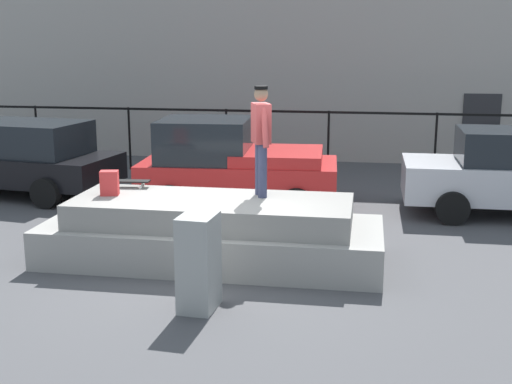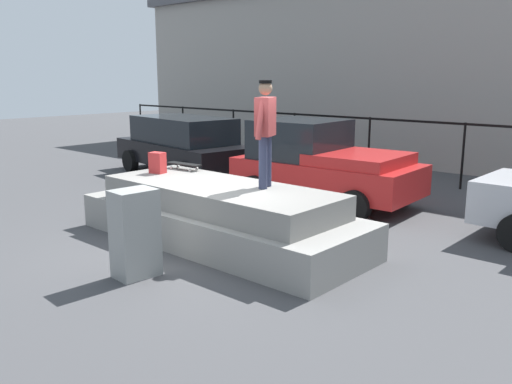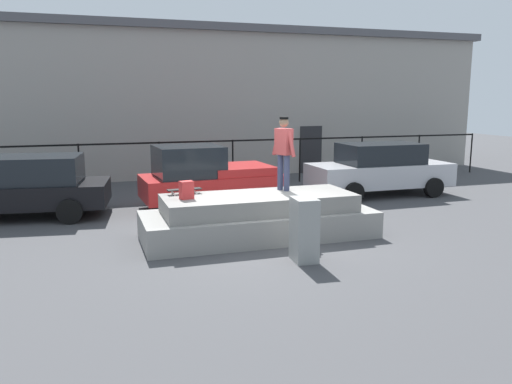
{
  "view_description": "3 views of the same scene",
  "coord_description": "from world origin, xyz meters",
  "px_view_note": "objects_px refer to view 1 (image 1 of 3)",
  "views": [
    {
      "loc": [
        2.32,
        -9.42,
        3.42
      ],
      "look_at": [
        0.45,
        1.66,
        0.86
      ],
      "focal_mm": 46.89,
      "sensor_mm": 36.0,
      "label": 1
    },
    {
      "loc": [
        6.34,
        -5.75,
        2.8
      ],
      "look_at": [
        -0.22,
        1.58,
        0.67
      ],
      "focal_mm": 37.64,
      "sensor_mm": 36.0,
      "label": 2
    },
    {
      "loc": [
        -3.72,
        -10.46,
        3.17
      ],
      "look_at": [
        0.31,
        1.77,
        0.81
      ],
      "focal_mm": 36.05,
      "sensor_mm": 36.0,
      "label": 3
    }
  ],
  "objects_px": {
    "car_red_pickup_mid": "(232,164)",
    "backpack": "(110,183)",
    "car_black_hatchback_near": "(15,155)",
    "skateboarder": "(261,134)",
    "utility_box": "(199,262)",
    "skateboard": "(127,181)"
  },
  "relations": [
    {
      "from": "car_black_hatchback_near",
      "to": "utility_box",
      "type": "bearing_deg",
      "value": -45.37
    },
    {
      "from": "car_black_hatchback_near",
      "to": "backpack",
      "type": "bearing_deg",
      "value": -45.61
    },
    {
      "from": "car_red_pickup_mid",
      "to": "backpack",
      "type": "bearing_deg",
      "value": -109.79
    },
    {
      "from": "car_black_hatchback_near",
      "to": "skateboard",
      "type": "bearing_deg",
      "value": -40.41
    },
    {
      "from": "skateboard",
      "to": "car_red_pickup_mid",
      "type": "height_order",
      "value": "car_red_pickup_mid"
    },
    {
      "from": "skateboard",
      "to": "utility_box",
      "type": "distance_m",
      "value": 3.2
    },
    {
      "from": "backpack",
      "to": "car_red_pickup_mid",
      "type": "relative_size",
      "value": 0.1
    },
    {
      "from": "car_red_pickup_mid",
      "to": "utility_box",
      "type": "xyz_separation_m",
      "value": [
        0.68,
        -5.47,
        -0.28
      ]
    },
    {
      "from": "utility_box",
      "to": "car_red_pickup_mid",
      "type": "bearing_deg",
      "value": 101.41
    },
    {
      "from": "skateboarder",
      "to": "utility_box",
      "type": "distance_m",
      "value": 2.7
    },
    {
      "from": "skateboard",
      "to": "utility_box",
      "type": "bearing_deg",
      "value": -53.33
    },
    {
      "from": "car_red_pickup_mid",
      "to": "skateboard",
      "type": "bearing_deg",
      "value": -112.41
    },
    {
      "from": "skateboarder",
      "to": "backpack",
      "type": "xyz_separation_m",
      "value": [
        -2.4,
        -0.34,
        -0.8
      ]
    },
    {
      "from": "skateboarder",
      "to": "skateboard",
      "type": "bearing_deg",
      "value": 173.79
    },
    {
      "from": "backpack",
      "to": "car_red_pickup_mid",
      "type": "bearing_deg",
      "value": -122.35
    },
    {
      "from": "car_black_hatchback_near",
      "to": "car_red_pickup_mid",
      "type": "xyz_separation_m",
      "value": [
        5.07,
        -0.35,
        0.02
      ]
    },
    {
      "from": "skateboard",
      "to": "car_red_pickup_mid",
      "type": "xyz_separation_m",
      "value": [
        1.21,
        2.93,
        -0.19
      ]
    },
    {
      "from": "skateboard",
      "to": "car_black_hatchback_near",
      "type": "bearing_deg",
      "value": 139.59
    },
    {
      "from": "backpack",
      "to": "car_black_hatchback_near",
      "type": "relative_size",
      "value": 0.08
    },
    {
      "from": "skateboard",
      "to": "car_red_pickup_mid",
      "type": "bearing_deg",
      "value": 67.59
    },
    {
      "from": "car_black_hatchback_near",
      "to": "utility_box",
      "type": "height_order",
      "value": "car_black_hatchback_near"
    },
    {
      "from": "skateboarder",
      "to": "utility_box",
      "type": "xyz_separation_m",
      "value": [
        -0.45,
        -2.28,
        -1.37
      ]
    }
  ]
}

